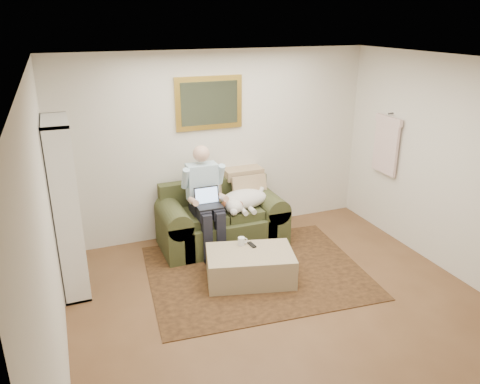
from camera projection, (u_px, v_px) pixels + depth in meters
room_shell at (286, 196)px, 4.73m from camera, size 4.51×5.00×2.61m
rug at (256, 271)px, 5.85m from camera, size 2.79×2.31×0.01m
sofa at (221, 224)px, 6.50m from camera, size 1.71×0.87×1.02m
seated_man at (207, 202)px, 6.13m from camera, size 0.56×0.80×1.44m
laptop at (208, 201)px, 6.06m from camera, size 0.33×0.26×0.24m
sleeping_dog at (244, 199)px, 6.41m from camera, size 0.70×0.44×0.26m
ottoman at (250, 266)px, 5.61m from camera, size 1.16×0.89×0.37m
coffee_mug at (241, 241)px, 5.71m from camera, size 0.08×0.08×0.10m
tv_remote at (252, 245)px, 5.71m from camera, size 0.06×0.15×0.02m
bookshelf at (66, 208)px, 5.20m from camera, size 0.28×0.80×2.00m
wall_mirror at (209, 103)px, 6.32m from camera, size 0.94×0.04×0.72m
hanging_shirt at (386, 142)px, 6.55m from camera, size 0.06×0.52×0.90m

